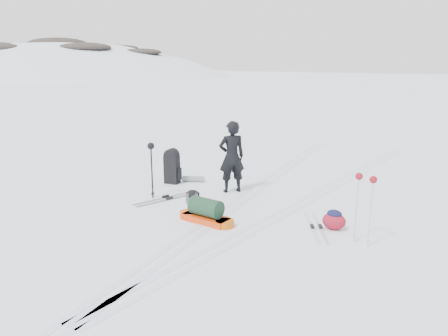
# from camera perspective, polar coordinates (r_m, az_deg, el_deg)

# --- Properties ---
(ground) EXTENTS (200.00, 200.00, 0.00)m
(ground) POSITION_cam_1_polar(r_m,az_deg,el_deg) (9.96, 0.52, -5.48)
(ground) COLOR white
(ground) RESTS_ON ground
(ski_tracks) EXTENTS (3.38, 17.97, 0.01)m
(ski_tracks) POSITION_cam_1_polar(r_m,az_deg,el_deg) (10.45, 5.81, -4.58)
(ski_tracks) COLOR silver
(ski_tracks) RESTS_ON ground
(skier) EXTENTS (0.79, 0.78, 1.84)m
(skier) POSITION_cam_1_polar(r_m,az_deg,el_deg) (11.06, 1.01, 1.47)
(skier) COLOR black
(skier) RESTS_ON ground
(pulk_sled) EXTENTS (1.38, 0.54, 0.51)m
(pulk_sled) POSITION_cam_1_polar(r_m,az_deg,el_deg) (9.20, -2.36, -5.88)
(pulk_sled) COLOR #E53C0D
(pulk_sled) RESTS_ON ground
(expedition_rucksack) EXTENTS (0.95, 0.76, 0.97)m
(expedition_rucksack) POSITION_cam_1_polar(r_m,az_deg,el_deg) (12.02, -6.46, 0.10)
(expedition_rucksack) COLOR black
(expedition_rucksack) RESTS_ON ground
(ski_poles_black) EXTENTS (0.17, 0.18, 1.39)m
(ski_poles_black) POSITION_cam_1_polar(r_m,az_deg,el_deg) (10.67, -9.50, 1.98)
(ski_poles_black) COLOR black
(ski_poles_black) RESTS_ON ground
(ski_poles_silver) EXTENTS (0.41, 0.24, 1.33)m
(ski_poles_silver) POSITION_cam_1_polar(r_m,az_deg,el_deg) (8.24, 17.99, -2.25)
(ski_poles_silver) COLOR #B8BABF
(ski_poles_silver) RESTS_ON ground
(touring_skis_grey) EXTENTS (0.89, 1.75, 0.07)m
(touring_skis_grey) POSITION_cam_1_polar(r_m,az_deg,el_deg) (10.80, -7.40, -3.93)
(touring_skis_grey) COLOR gray
(touring_skis_grey) RESTS_ON ground
(touring_skis_white) EXTENTS (0.98, 1.59, 0.06)m
(touring_skis_white) POSITION_cam_1_polar(r_m,az_deg,el_deg) (9.12, 11.95, -7.61)
(touring_skis_white) COLOR silver
(touring_skis_white) RESTS_ON ground
(rope_coil) EXTENTS (0.54, 0.54, 0.05)m
(rope_coil) POSITION_cam_1_polar(r_m,az_deg,el_deg) (9.60, -1.99, -6.08)
(rope_coil) COLOR #5FA6E8
(rope_coil) RESTS_ON ground
(small_daypack) EXTENTS (0.53, 0.43, 0.41)m
(small_daypack) POSITION_cam_1_polar(r_m,az_deg,el_deg) (9.08, 14.18, -6.58)
(small_daypack) COLOR maroon
(small_daypack) RESTS_ON ground
(thermos_pair) EXTENTS (0.25, 0.21, 0.28)m
(thermos_pair) POSITION_cam_1_polar(r_m,az_deg,el_deg) (10.39, -4.23, -3.91)
(thermos_pair) COLOR #57595F
(thermos_pair) RESTS_ON ground
(stuff_sack) EXTENTS (0.42, 0.37, 0.22)m
(stuff_sack) POSITION_cam_1_polar(r_m,az_deg,el_deg) (10.73, -4.07, -3.44)
(stuff_sack) COLOR black
(stuff_sack) RESTS_ON ground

